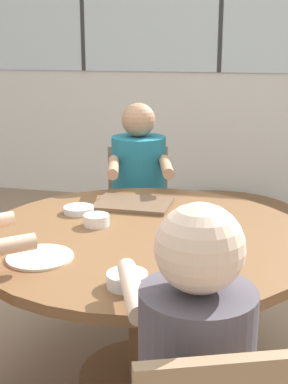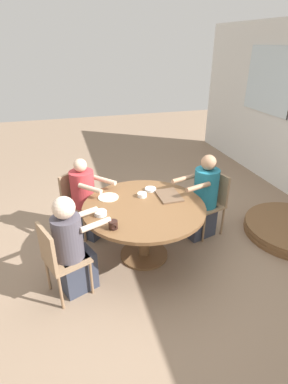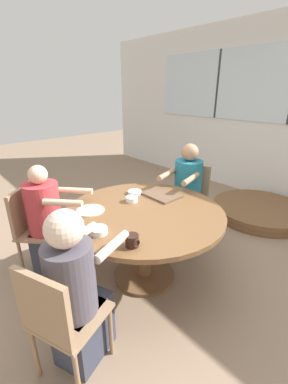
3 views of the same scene
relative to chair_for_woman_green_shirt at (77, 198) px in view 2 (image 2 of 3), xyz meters
name	(u,v)px [view 2 (image 2 of 3)]	position (x,y,z in m)	size (l,w,h in m)	color
ground_plane	(144,255)	(0.81, 0.73, -0.52)	(16.00, 16.00, 0.00)	#8C725B
dining_table	(144,216)	(0.81, 0.73, 0.07)	(1.45, 1.45, 0.72)	brown
chair_for_woman_green_shirt	(77,198)	(0.00, 0.00, 0.00)	(0.56, 0.56, 0.87)	#937556
chair_for_man_blue_shirt	(212,198)	(0.52, 1.79, 0.00)	(0.49, 0.49, 0.87)	#937556
chair_for_man_teal_shirt	(57,256)	(1.22, -0.29, 0.00)	(0.52, 0.52, 0.87)	#937556
person_woman_green_shirt	(86,202)	(0.12, 0.11, -0.02)	(0.64, 0.62, 1.11)	#333847
person_man_blue_shirt	(203,201)	(0.57, 1.63, 0.00)	(0.46, 0.64, 1.17)	#333847
person_man_teal_shirt	(73,250)	(1.16, -0.13, 0.00)	(0.47, 0.61, 1.14)	#333847
food_tray_dark	(169,196)	(0.67, 1.09, 0.21)	(0.37, 0.27, 0.02)	brown
coffee_mug	(113,225)	(1.18, 0.30, 0.25)	(0.10, 0.10, 0.09)	black
bowl_white_shallow	(100,213)	(0.88, 0.21, 0.23)	(0.14, 0.14, 0.05)	silver
bowl_cereal	(150,189)	(0.45, 0.92, 0.22)	(0.14, 0.14, 0.03)	silver
bowl_fruit	(142,195)	(0.59, 0.77, 0.23)	(0.11, 0.11, 0.05)	white
plate_tortillas	(108,197)	(0.50, 0.36, 0.21)	(0.25, 0.25, 0.01)	beige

